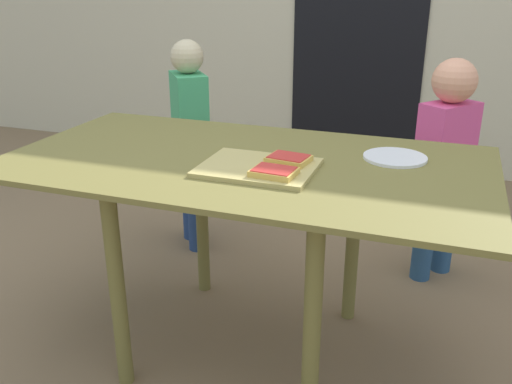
% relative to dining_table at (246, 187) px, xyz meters
% --- Properties ---
extents(ground_plane, '(16.00, 16.00, 0.00)m').
position_rel_dining_table_xyz_m(ground_plane, '(0.00, 0.00, -0.64)').
color(ground_plane, olive).
extents(house_door, '(0.90, 0.02, 2.00)m').
position_rel_dining_table_xyz_m(house_door, '(-0.04, 2.28, 0.36)').
color(house_door, black).
rests_on(house_door, ground).
extents(dining_table, '(1.58, 0.86, 0.74)m').
position_rel_dining_table_xyz_m(dining_table, '(0.00, 0.00, 0.00)').
color(dining_table, olive).
rests_on(dining_table, ground).
extents(cutting_board, '(0.35, 0.28, 0.01)m').
position_rel_dining_table_xyz_m(cutting_board, '(0.07, -0.09, 0.10)').
color(cutting_board, tan).
rests_on(cutting_board, dining_table).
extents(pizza_slice_near_right, '(0.14, 0.11, 0.02)m').
position_rel_dining_table_xyz_m(pizza_slice_near_right, '(0.15, -0.15, 0.12)').
color(pizza_slice_near_right, gold).
rests_on(pizza_slice_near_right, cutting_board).
extents(pizza_slice_far_right, '(0.14, 0.12, 0.02)m').
position_rel_dining_table_xyz_m(pizza_slice_far_right, '(0.15, -0.02, 0.12)').
color(pizza_slice_far_right, gold).
rests_on(pizza_slice_far_right, cutting_board).
extents(plate_white_right, '(0.21, 0.21, 0.01)m').
position_rel_dining_table_xyz_m(plate_white_right, '(0.46, 0.17, 0.10)').
color(plate_white_right, white).
rests_on(plate_white_right, dining_table).
extents(child_left, '(0.26, 0.28, 1.03)m').
position_rel_dining_table_xyz_m(child_left, '(-0.56, 0.72, -0.06)').
color(child_left, navy).
rests_on(child_left, ground).
extents(child_right, '(0.26, 0.28, 0.99)m').
position_rel_dining_table_xyz_m(child_right, '(0.62, 0.80, -0.06)').
color(child_right, navy).
rests_on(child_right, ground).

